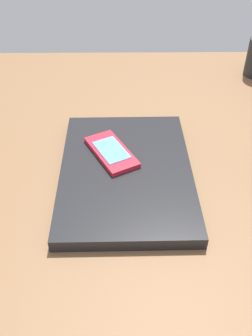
{
  "coord_description": "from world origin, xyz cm",
  "views": [
    {
      "loc": [
        42.09,
        -4.41,
        46.02
      ],
      "look_at": [
        -6.71,
        -3.91,
        5.0
      ],
      "focal_mm": 40.0,
      "sensor_mm": 36.0,
      "label": 1
    }
  ],
  "objects": [
    {
      "name": "cell_phone_on_laptop",
      "position": [
        -10.44,
        -6.47,
        5.62
      ],
      "size": [
        12.72,
        10.19,
        1.01
      ],
      "color": "red",
      "rests_on": "laptop_closed"
    },
    {
      "name": "laptop_closed",
      "position": [
        -6.71,
        -3.91,
        4.07
      ],
      "size": [
        32.08,
        22.6,
        2.15
      ],
      "primitive_type": "cube",
      "rotation": [
        0.0,
        0.0,
        0.01
      ],
      "color": "black",
      "rests_on": "desk_surface"
    },
    {
      "name": "desk_surface",
      "position": [
        0.0,
        0.0,
        1.5
      ],
      "size": [
        120.0,
        80.0,
        3.0
      ],
      "primitive_type": "cube",
      "color": "brown",
      "rests_on": "ground"
    }
  ]
}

